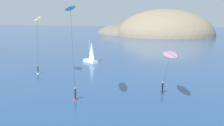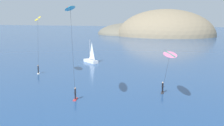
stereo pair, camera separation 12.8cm
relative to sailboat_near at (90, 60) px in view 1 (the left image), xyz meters
name	(u,v)px [view 1 (the left image)]	position (x,y,z in m)	size (l,w,h in m)	color
headland_island	(155,35)	(2.12, 107.66, -0.64)	(74.16, 66.47, 31.14)	#6B6656
sailboat_near	(90,60)	(0.00, 0.00, 0.00)	(5.23, 4.49, 5.70)	white
kitesurfer_pink	(169,57)	(21.46, -27.00, 5.33)	(3.13, 7.73, 6.67)	#2D2D33
kitesurfer_yellow	(37,24)	(-2.97, -18.83, 9.31)	(4.71, 6.32, 11.42)	silver
kitesurfer_cyan	(71,17)	(10.24, -33.40, 10.66)	(3.00, 7.35, 12.61)	red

